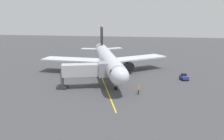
% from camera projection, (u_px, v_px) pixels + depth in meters
% --- Properties ---
extents(ground_plane, '(220.00, 220.00, 0.00)m').
position_uv_depth(ground_plane, '(111.00, 73.00, 65.78)').
color(ground_plane, '#424244').
extents(apron_lead_in_line, '(12.23, 38.23, 0.01)m').
position_uv_depth(apron_lead_in_line, '(103.00, 80.00, 58.67)').
color(apron_lead_in_line, yellow).
rests_on(apron_lead_in_line, ground).
extents(airplane, '(33.20, 39.40, 11.50)m').
position_uv_depth(airplane, '(108.00, 59.00, 63.83)').
color(airplane, silver).
rests_on(airplane, ground).
extents(jet_bridge, '(11.40, 5.89, 5.40)m').
position_uv_depth(jet_bridge, '(89.00, 70.00, 52.26)').
color(jet_bridge, '#B7B7BC').
rests_on(jet_bridge, ground).
extents(ground_crew_marshaller, '(0.29, 0.43, 1.71)m').
position_uv_depth(ground_crew_marshaller, '(115.00, 85.00, 51.52)').
color(ground_crew_marshaller, '#23232D').
rests_on(ground_crew_marshaller, ground).
extents(ground_crew_wing_walker, '(0.31, 0.44, 1.71)m').
position_uv_depth(ground_crew_wing_walker, '(138.00, 90.00, 48.33)').
color(ground_crew_wing_walker, '#23232D').
rests_on(ground_crew_wing_walker, ground).
extents(tug_near_nose, '(2.12, 2.64, 1.50)m').
position_uv_depth(tug_near_nose, '(184.00, 77.00, 58.97)').
color(tug_near_nose, '#2D3899').
rests_on(tug_near_nose, ground).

